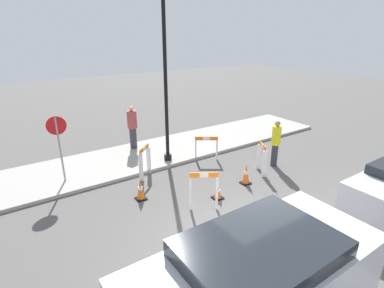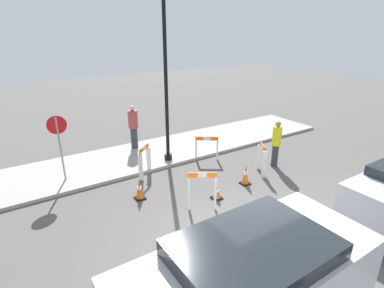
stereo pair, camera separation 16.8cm
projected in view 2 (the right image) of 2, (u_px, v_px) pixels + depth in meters
ground_plane at (241, 237)px, 7.38m from camera, size 60.00×60.00×0.00m
sidewalk_slab at (141, 156)px, 12.05m from camera, size 18.00×2.96×0.11m
streetlamp_post at (165, 51)px, 10.15m from camera, size 0.44×0.44×6.37m
stop_sign at (59, 138)px, 9.50m from camera, size 0.60×0.09×2.20m
barricade_0 at (202, 190)px, 8.35m from camera, size 0.75×0.53×1.15m
barricade_1 at (262, 158)px, 10.51m from camera, size 0.47×0.69×1.11m
barricade_2 at (207, 147)px, 11.66m from camera, size 0.80×0.61×0.96m
barricade_3 at (145, 161)px, 10.30m from camera, size 0.62×0.55×1.12m
traffic_cone_0 at (139, 190)px, 8.97m from camera, size 0.30×0.30×0.64m
traffic_cone_1 at (246, 175)px, 9.83m from camera, size 0.30×0.30×0.70m
traffic_cone_2 at (217, 192)px, 9.01m from camera, size 0.30×0.30×0.47m
person_worker at (276, 142)px, 10.94m from camera, size 0.42×0.42×1.75m
person_pedestrian at (133, 126)px, 12.44m from camera, size 0.52×0.52×1.81m
parked_car_1 at (250, 283)px, 4.74m from camera, size 4.37×2.01×1.82m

